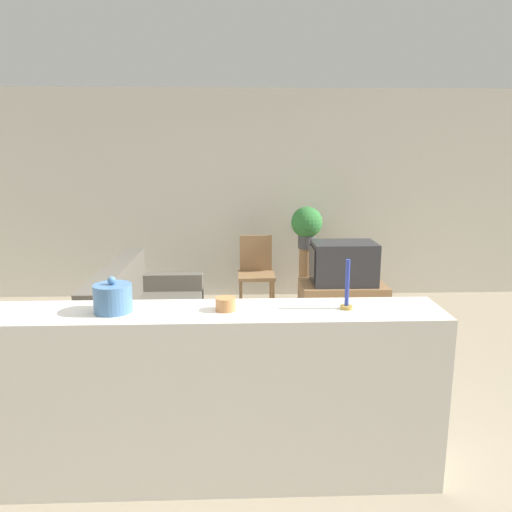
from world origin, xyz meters
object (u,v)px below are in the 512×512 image
object	(u,v)px
potted_plant	(307,224)
decorative_bowl	(113,298)
couch	(147,328)
wooden_chair	(256,269)
television	(343,263)

from	to	relation	value
potted_plant	decorative_bowl	distance (m)	3.73
couch	wooden_chair	xyz separation A→B (m)	(1.07, 1.50, 0.19)
couch	potted_plant	bearing A→B (deg)	44.70
couch	wooden_chair	distance (m)	1.85
couch	decorative_bowl	world-z (taller)	decorative_bowl
couch	potted_plant	xyz separation A→B (m)	(1.70, 1.68, 0.72)
television	potted_plant	xyz separation A→B (m)	(-0.31, 0.74, 0.32)
couch	wooden_chair	world-z (taller)	wooden_chair
couch	potted_plant	distance (m)	2.50
decorative_bowl	potted_plant	bearing A→B (deg)	65.39
couch	television	size ratio (longest dim) A/B	2.54
potted_plant	decorative_bowl	world-z (taller)	potted_plant
television	potted_plant	distance (m)	0.87
potted_plant	decorative_bowl	xyz separation A→B (m)	(-1.55, -3.39, 0.10)
couch	wooden_chair	size ratio (longest dim) A/B	1.97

